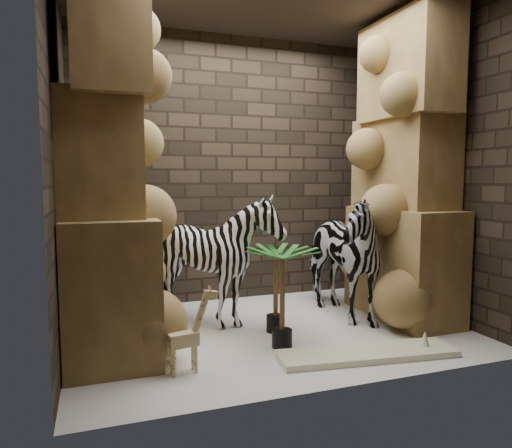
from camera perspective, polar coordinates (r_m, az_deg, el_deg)
name	(u,v)px	position (r m, az deg, el deg)	size (l,w,h in m)	color
floor	(271,331)	(4.37, 1.86, -13.03)	(3.50, 3.50, 0.00)	silver
wall_back	(232,170)	(5.33, -2.99, 6.69)	(3.50, 3.50, 0.00)	#32271D
wall_front	(343,162)	(3.01, 10.65, 7.55)	(3.50, 3.50, 0.00)	#32271D
wall_left	(59,165)	(3.87, -23.19, 6.72)	(3.00, 3.00, 0.00)	#32271D
wall_right	(432,169)	(5.05, 20.89, 6.41)	(3.00, 3.00, 0.00)	#32271D
rock_pillar_left	(107,165)	(3.86, -17.97, 6.90)	(0.68, 1.30, 3.00)	tan
rock_pillar_right	(405,168)	(4.84, 17.89, 6.56)	(0.58, 1.25, 3.00)	tan
zebra_right	(335,246)	(4.71, 9.74, -2.65)	(0.66, 1.23, 1.45)	white
zebra_left	(216,266)	(4.40, -4.90, -5.24)	(1.01, 1.26, 1.14)	white
giraffe_toy	(183,330)	(3.42, -8.97, -12.85)	(0.33, 0.11, 0.63)	#E8CB8A
palm_front	(276,288)	(4.24, 2.44, -7.96)	(0.36, 0.36, 0.80)	#17471D
palm_back	(282,297)	(3.85, 3.26, -9.01)	(0.36, 0.36, 0.85)	#17471D
surfboard	(367,353)	(3.87, 13.60, -15.27)	(1.42, 0.35, 0.05)	#FDFACC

